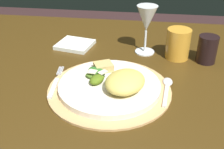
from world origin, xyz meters
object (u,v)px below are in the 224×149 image
fork (56,83)px  spoon (167,86)px  dinner_plate (109,86)px  amber_tumbler (178,44)px  dark_tumbler (207,49)px  napkin (75,45)px  wine_glass (147,20)px  dining_table (110,114)px

fork → spoon: 0.31m
fork → dinner_plate: bearing=-1.1°
fork → amber_tumbler: (0.34, 0.22, 0.04)m
dinner_plate → spoon: (0.15, 0.03, -0.01)m
fork → dark_tumbler: size_ratio=1.88×
amber_tumbler → dark_tumbler: bearing=-11.1°
napkin → wine_glass: size_ratio=0.73×
wine_glass → dark_tumbler: wine_glass is taller
dinner_plate → fork: dinner_plate is taller
spoon → amber_tumbler: amber_tumbler is taller
spoon → wine_glass: bearing=107.0°
wine_glass → amber_tumbler: bearing=-13.6°
dining_table → napkin: size_ratio=10.06×
amber_tumbler → dinner_plate: bearing=-130.6°
dining_table → napkin: (-0.15, 0.21, 0.14)m
dark_tumbler → amber_tumbler: bearing=168.9°
dining_table → dark_tumbler: bearing=26.8°
dining_table → wine_glass: 0.32m
spoon → dinner_plate: bearing=-170.1°
napkin → wine_glass: bearing=-3.7°
dinner_plate → dark_tumbler: dark_tumbler is taller
dining_table → spoon: spoon is taller
dining_table → dinner_plate: dinner_plate is taller
dinner_plate → amber_tumbler: bearing=49.4°
dark_tumbler → wine_glass: bearing=167.6°
fork → spoon: spoon is taller
spoon → amber_tumbler: (0.04, 0.20, 0.04)m
dining_table → napkin: napkin is taller
napkin → dark_tumbler: 0.45m
napkin → wine_glass: (0.25, -0.02, 0.11)m
fork → amber_tumbler: bearing=32.8°
amber_tumbler → dining_table: bearing=-140.7°
fork → napkin: (-0.01, 0.26, -0.00)m
napkin → spoon: bearing=-36.9°
amber_tumbler → spoon: bearing=-100.8°
wine_glass → dark_tumbler: size_ratio=1.86×
napkin → dining_table: bearing=-53.1°
dining_table → amber_tumbler: 0.32m
amber_tumbler → napkin: bearing=173.3°
wine_glass → amber_tumbler: 0.13m
fork → wine_glass: size_ratio=1.01×
dining_table → napkin: bearing=126.9°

